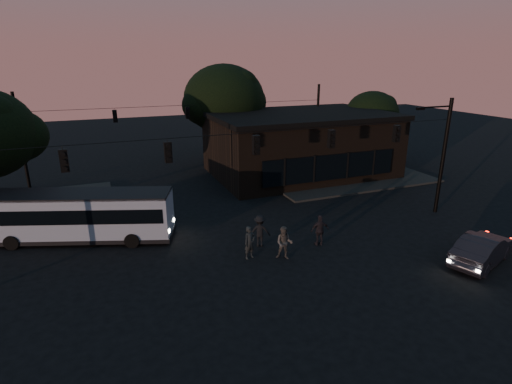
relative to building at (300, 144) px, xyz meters
name	(u,v)px	position (x,y,z in m)	size (l,w,h in m)	color
ground	(288,277)	(-9.00, -15.97, -2.71)	(120.00, 120.00, 0.00)	black
sidewalk_far_right	(340,175)	(3.00, -1.97, -2.63)	(14.00, 10.00, 0.15)	black
sidewalk_far_left	(1,215)	(-23.00, -1.97, -2.63)	(14.00, 10.00, 0.15)	black
building	(300,144)	(0.00, 0.00, 0.00)	(15.40, 10.41, 5.40)	black
tree_behind	(224,99)	(-5.00, 6.03, 3.48)	(7.60, 7.60, 9.43)	black
tree_right	(372,114)	(9.00, 2.03, 1.93)	(5.20, 5.20, 6.86)	black
signal_rig_near	(256,166)	(-9.00, -11.97, 1.74)	(26.24, 0.30, 7.50)	black
signal_rig_far	(188,126)	(-9.00, 4.03, 1.50)	(26.24, 0.30, 7.50)	black
bus	(81,214)	(-17.86, -7.95, -1.14)	(10.13, 5.50, 2.79)	#8D99B3
car	(483,249)	(0.67, -18.27, -1.95)	(1.59, 4.57, 1.51)	black
pedestrian_a	(250,243)	(-9.96, -13.49, -1.84)	(0.64, 0.42, 1.74)	black
pedestrian_b	(284,243)	(-8.35, -14.21, -1.83)	(0.86, 0.67, 1.76)	#433F3D
pedestrian_c	(320,230)	(-5.85, -13.49, -1.82)	(1.04, 0.43, 1.77)	black
pedestrian_d	(260,231)	(-8.92, -12.35, -1.82)	(1.15, 0.66, 1.78)	black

